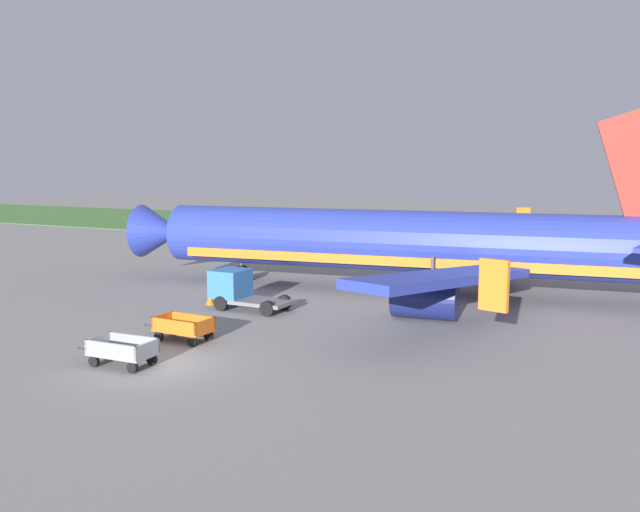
# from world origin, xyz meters

# --- Properties ---
(ground_plane) EXTENTS (220.00, 220.00, 0.00)m
(ground_plane) POSITION_xyz_m (0.00, 0.00, 0.00)
(ground_plane) COLOR gray
(grass_strip) EXTENTS (220.00, 28.00, 0.06)m
(grass_strip) POSITION_xyz_m (0.00, 53.94, 0.03)
(grass_strip) COLOR #477A38
(grass_strip) RESTS_ON ground
(airplane) EXTENTS (37.66, 30.31, 11.34)m
(airplane) POSITION_xyz_m (4.32, 18.28, 3.05)
(airplane) COLOR #28389E
(airplane) RESTS_ON ground
(baggage_cart_nearest) EXTENTS (3.57, 1.46, 1.07)m
(baggage_cart_nearest) POSITION_xyz_m (-1.34, -0.64, 0.60)
(baggage_cart_nearest) COLOR gray
(baggage_cart_nearest) RESTS_ON ground
(baggage_cart_second_in_row) EXTENTS (3.58, 1.50, 1.07)m
(baggage_cart_second_in_row) POSITION_xyz_m (-1.50, 3.35, 0.60)
(baggage_cart_second_in_row) COLOR orange
(baggage_cart_second_in_row) RESTS_ON ground
(service_truck_beside_carts) EXTENTS (4.41, 2.09, 2.10)m
(service_truck_beside_carts) POSITION_xyz_m (-2.89, 9.94, 1.10)
(service_truck_beside_carts) COLOR slate
(service_truck_beside_carts) RESTS_ON ground
(traffic_cone_near_plane) EXTENTS (0.52, 0.52, 0.68)m
(traffic_cone_near_plane) POSITION_xyz_m (-4.85, 10.11, 0.34)
(traffic_cone_near_plane) COLOR orange
(traffic_cone_near_plane) RESTS_ON ground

